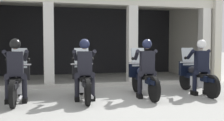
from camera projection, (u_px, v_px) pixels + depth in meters
ground_plane at (97, 83)px, 9.79m from camera, size 80.00×80.00×0.00m
station_building at (85, 28)px, 11.31m from camera, size 10.16×4.39×3.48m
kerb_strip at (94, 85)px, 8.77m from camera, size 9.66×0.24×0.12m
motorcycle_far_left at (18, 81)px, 6.52m from camera, size 0.62×2.04×1.35m
police_officer_far_left at (16, 65)px, 6.22m from camera, size 0.63×0.61×1.58m
motorcycle_center_left at (83, 80)px, 6.77m from camera, size 0.62×2.04×1.35m
police_officer_center_left at (85, 64)px, 6.47m from camera, size 0.63×0.61×1.58m
motorcycle_center_right at (143, 78)px, 7.14m from camera, size 0.62×2.04×1.35m
police_officer_center_right at (147, 63)px, 6.84m from camera, size 0.63×0.61×1.58m
motorcycle_far_right at (195, 76)px, 7.58m from camera, size 0.62×2.04×1.35m
police_officer_far_right at (201, 62)px, 7.28m from camera, size 0.63×0.61×1.58m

